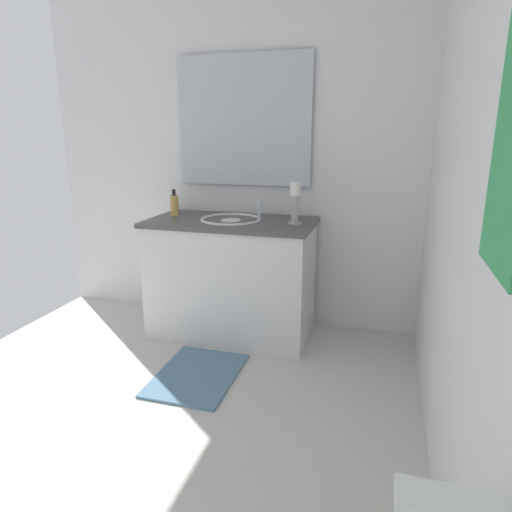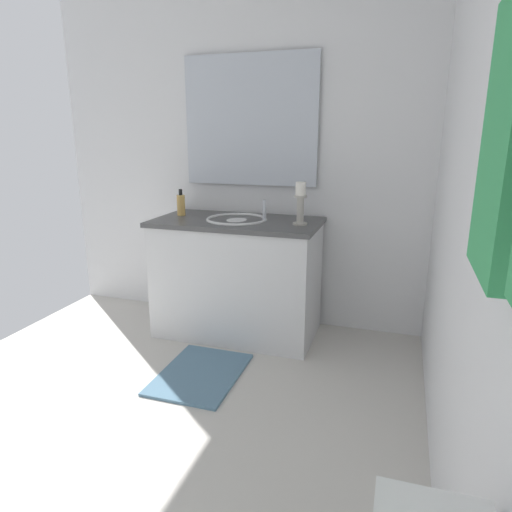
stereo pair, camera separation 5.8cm
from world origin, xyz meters
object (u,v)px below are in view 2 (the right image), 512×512
(towel_near_vanity, at_px, (504,140))
(soap_bottle, at_px, (181,205))
(mirror, at_px, (250,121))
(sink_basin, at_px, (237,226))
(bath_mat, at_px, (200,374))
(vanity_cabinet, at_px, (237,277))
(candle_holder_tall, at_px, (300,202))

(towel_near_vanity, bearing_deg, soap_bottle, -141.11)
(mirror, height_order, soap_bottle, mirror)
(sink_basin, height_order, mirror, mirror)
(soap_bottle, height_order, towel_near_vanity, towel_near_vanity)
(mirror, distance_m, towel_near_vanity, 2.49)
(bath_mat, bearing_deg, vanity_cabinet, -180.00)
(vanity_cabinet, relative_size, soap_bottle, 6.09)
(candle_holder_tall, height_order, towel_near_vanity, towel_near_vanity)
(vanity_cabinet, height_order, soap_bottle, soap_bottle)
(towel_near_vanity, height_order, bath_mat, towel_near_vanity)
(towel_near_vanity, bearing_deg, mirror, -152.17)
(sink_basin, relative_size, mirror, 0.43)
(vanity_cabinet, bearing_deg, towel_near_vanity, 31.17)
(sink_basin, bearing_deg, bath_mat, -0.09)
(candle_holder_tall, bearing_deg, vanity_cabinet, -93.29)
(sink_basin, distance_m, bath_mat, 0.97)
(mirror, xyz_separation_m, candle_holder_tall, (0.30, 0.43, -0.49))
(vanity_cabinet, bearing_deg, soap_bottle, -95.77)
(mirror, relative_size, bath_mat, 1.56)
(vanity_cabinet, xyz_separation_m, sink_basin, (0.00, 0.00, 0.36))
(vanity_cabinet, distance_m, bath_mat, 0.74)
(towel_near_vanity, bearing_deg, candle_holder_tall, -158.85)
(mirror, distance_m, candle_holder_tall, 0.72)
(vanity_cabinet, relative_size, bath_mat, 1.83)
(bath_mat, bearing_deg, sink_basin, 179.91)
(sink_basin, relative_size, candle_holder_tall, 1.53)
(mirror, xyz_separation_m, bath_mat, (0.91, 0.00, -1.41))
(sink_basin, distance_m, soap_bottle, 0.44)
(sink_basin, distance_m, candle_holder_tall, 0.46)
(vanity_cabinet, xyz_separation_m, towel_near_vanity, (1.92, 1.16, 0.94))
(towel_near_vanity, bearing_deg, bath_mat, -138.13)
(soap_bottle, bearing_deg, towel_near_vanity, 38.89)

